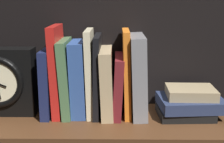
# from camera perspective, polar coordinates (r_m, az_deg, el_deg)

# --- Properties ---
(ground_plane) EXTENTS (0.84, 0.27, 0.03)m
(ground_plane) POSITION_cam_1_polar(r_m,az_deg,el_deg) (0.89, -3.22, -9.35)
(ground_plane) COLOR #4C2D19
(back_panel) EXTENTS (0.84, 0.01, 0.35)m
(back_panel) POSITION_cam_1_polar(r_m,az_deg,el_deg) (0.96, -2.85, 4.12)
(back_panel) COLOR black
(back_panel) RESTS_ON ground_plane
(book_navy_bierce) EXTENTS (0.03, 0.15, 0.19)m
(book_navy_bierce) POSITION_cam_1_polar(r_m,az_deg,el_deg) (0.91, -11.68, -1.82)
(book_navy_bierce) COLOR #192147
(book_navy_bierce) RESTS_ON ground_plane
(book_red_requiem) EXTENTS (0.03, 0.14, 0.26)m
(book_red_requiem) POSITION_cam_1_polar(r_m,az_deg,el_deg) (0.90, -10.09, 0.17)
(book_red_requiem) COLOR red
(book_red_requiem) RESTS_ON ground_plane
(book_green_romantic) EXTENTS (0.03, 0.15, 0.22)m
(book_green_romantic) POSITION_cam_1_polar(r_m,az_deg,el_deg) (0.90, -8.38, -1.08)
(book_green_romantic) COLOR #476B44
(book_green_romantic) RESTS_ON ground_plane
(book_blue_modern) EXTENTS (0.05, 0.13, 0.21)m
(book_blue_modern) POSITION_cam_1_polar(r_m,az_deg,el_deg) (0.89, -6.14, -1.23)
(book_blue_modern) COLOR #2D4C8E
(book_blue_modern) RESTS_ON ground_plane
(book_cream_twain) EXTENTS (0.02, 0.13, 0.25)m
(book_cream_twain) POSITION_cam_1_polar(r_m,az_deg,el_deg) (0.89, -4.08, -0.21)
(book_cream_twain) COLOR beige
(book_cream_twain) RESTS_ON ground_plane
(book_black_skeptic) EXTENTS (0.02, 0.15, 0.23)m
(book_black_skeptic) POSITION_cam_1_polar(r_m,az_deg,el_deg) (0.89, -2.76, -0.68)
(book_black_skeptic) COLOR black
(book_black_skeptic) RESTS_ON ground_plane
(book_tan_shortstories) EXTENTS (0.04, 0.16, 0.19)m
(book_tan_shortstories) POSITION_cam_1_polar(r_m,az_deg,el_deg) (0.89, -0.95, -1.94)
(book_tan_shortstories) COLOR tan
(book_tan_shortstories) RESTS_ON ground_plane
(book_maroon_dawkins) EXTENTS (0.03, 0.16, 0.17)m
(book_maroon_dawkins) POSITION_cam_1_polar(r_m,az_deg,el_deg) (0.89, 1.12, -2.55)
(book_maroon_dawkins) COLOR maroon
(book_maroon_dawkins) RESTS_ON ground_plane
(book_orange_pandolfini) EXTENTS (0.03, 0.14, 0.25)m
(book_orange_pandolfini) POSITION_cam_1_polar(r_m,az_deg,el_deg) (0.89, 2.73, -0.25)
(book_orange_pandolfini) COLOR orange
(book_orange_pandolfini) RESTS_ON ground_plane
(book_gray_chess) EXTENTS (0.05, 0.16, 0.23)m
(book_gray_chess) POSITION_cam_1_polar(r_m,az_deg,el_deg) (0.89, 4.82, -0.72)
(book_gray_chess) COLOR gray
(book_gray_chess) RESTS_ON ground_plane
(framed_clock) EXTENTS (0.20, 0.07, 0.20)m
(framed_clock) POSITION_cam_1_polar(r_m,az_deg,el_deg) (0.94, -19.95, -1.78)
(framed_clock) COLOR black
(framed_clock) RESTS_ON ground_plane
(book_stack_side) EXTENTS (0.19, 0.15, 0.08)m
(book_stack_side) POSITION_cam_1_polar(r_m,az_deg,el_deg) (0.92, 14.09, -5.60)
(book_stack_side) COLOR black
(book_stack_side) RESTS_ON ground_plane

